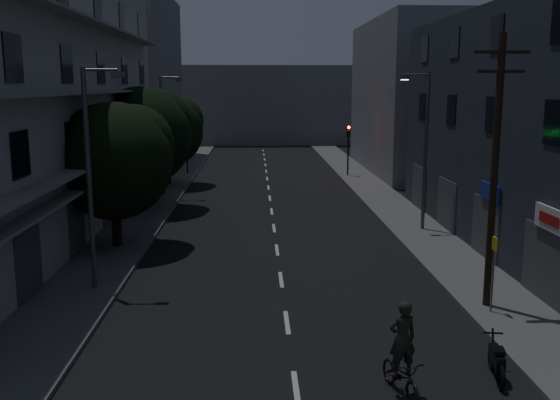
{
  "coord_description": "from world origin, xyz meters",
  "views": [
    {
      "loc": [
        -0.99,
        -12.48,
        7.51
      ],
      "look_at": [
        0.0,
        12.0,
        3.0
      ],
      "focal_mm": 40.0,
      "sensor_mm": 36.0,
      "label": 1
    }
  ],
  "objects": [
    {
      "name": "street_lamp_left_far",
      "position": [
        -7.09,
        29.82,
        4.6
      ],
      "size": [
        1.51,
        0.25,
        8.0
      ],
      "color": "slate",
      "rests_on": "sidewalk_left"
    },
    {
      "name": "utility_pole",
      "position": [
        6.86,
        7.46,
        4.87
      ],
      "size": [
        1.8,
        0.24,
        9.0
      ],
      "color": "black",
      "rests_on": "sidewalk_right"
    },
    {
      "name": "cyclist",
      "position": [
        2.55,
        1.62,
        0.82
      ],
      "size": [
        1.1,
        2.02,
        2.44
      ],
      "rotation": [
        0.0,
        0.0,
        0.24
      ],
      "color": "black",
      "rests_on": "ground"
    },
    {
      "name": "building_left",
      "position": [
        -11.98,
        18.0,
        6.99
      ],
      "size": [
        7.0,
        36.0,
        14.0
      ],
      "color": "#A7A7A2",
      "rests_on": "ground"
    },
    {
      "name": "bus_stop_sign",
      "position": [
        6.77,
        6.83,
        1.89
      ],
      "size": [
        0.06,
        0.35,
        2.52
      ],
      "color": "#595B60",
      "rests_on": "sidewalk_right"
    },
    {
      "name": "tree_far",
      "position": [
        -7.53,
        34.66,
        4.38
      ],
      "size": [
        5.46,
        5.46,
        6.76
      ],
      "color": "black",
      "rests_on": "sidewalk_left"
    },
    {
      "name": "building_right",
      "position": [
        11.99,
        14.0,
        5.5
      ],
      "size": [
        6.19,
        28.0,
        11.0
      ],
      "color": "#292D37",
      "rests_on": "ground"
    },
    {
      "name": "sidewalk_left",
      "position": [
        -7.5,
        25.0,
        0.07
      ],
      "size": [
        3.0,
        90.0,
        0.15
      ],
      "primitive_type": "cube",
      "color": "#565659",
      "rests_on": "ground"
    },
    {
      "name": "tree_near",
      "position": [
        -7.4,
        16.16,
        4.32
      ],
      "size": [
        5.4,
        5.4,
        6.67
      ],
      "color": "black",
      "rests_on": "sidewalk_left"
    },
    {
      "name": "ground",
      "position": [
        0.0,
        25.0,
        0.0
      ],
      "size": [
        160.0,
        160.0,
        0.0
      ],
      "primitive_type": "plane",
      "color": "black",
      "rests_on": "ground"
    },
    {
      "name": "sidewalk_right",
      "position": [
        7.5,
        25.0,
        0.07
      ],
      "size": [
        3.0,
        90.0,
        0.15
      ],
      "primitive_type": "cube",
      "color": "#565659",
      "rests_on": "ground"
    },
    {
      "name": "building_far_right",
      "position": [
        12.0,
        42.0,
        6.5
      ],
      "size": [
        6.0,
        20.0,
        13.0
      ],
      "primitive_type": "cube",
      "color": "slate",
      "rests_on": "ground"
    },
    {
      "name": "building_far_end",
      "position": [
        0.0,
        70.0,
        5.0
      ],
      "size": [
        24.0,
        8.0,
        10.0
      ],
      "primitive_type": "cube",
      "color": "slate",
      "rests_on": "ground"
    },
    {
      "name": "traffic_signal_far_right",
      "position": [
        6.73,
        38.72,
        3.1
      ],
      "size": [
        0.28,
        0.37,
        4.1
      ],
      "color": "black",
      "rests_on": "sidewalk_right"
    },
    {
      "name": "street_lamp_left_near",
      "position": [
        -6.86,
        9.99,
        4.6
      ],
      "size": [
        1.51,
        0.25,
        8.0
      ],
      "color": "#53545A",
      "rests_on": "sidewalk_left"
    },
    {
      "name": "street_lamp_right",
      "position": [
        7.61,
        18.94,
        4.6
      ],
      "size": [
        1.51,
        0.25,
        8.0
      ],
      "color": "#515358",
      "rests_on": "sidewalk_right"
    },
    {
      "name": "lane_markings",
      "position": [
        0.0,
        31.25,
        0.01
      ],
      "size": [
        0.15,
        60.5,
        0.01
      ],
      "color": "beige",
      "rests_on": "ground"
    },
    {
      "name": "traffic_signal_far_left",
      "position": [
        -6.73,
        40.34,
        3.1
      ],
      "size": [
        0.28,
        0.37,
        4.1
      ],
      "color": "black",
      "rests_on": "sidewalk_left"
    },
    {
      "name": "motorcycle",
      "position": [
        5.23,
        2.39,
        0.46
      ],
      "size": [
        0.57,
        1.8,
        1.16
      ],
      "rotation": [
        0.0,
        0.0,
        -0.17
      ],
      "color": "black",
      "rests_on": "ground"
    },
    {
      "name": "tree_mid",
      "position": [
        -7.69,
        25.33,
        4.73
      ],
      "size": [
        5.96,
        5.96,
        7.33
      ],
      "color": "black",
      "rests_on": "sidewalk_left"
    },
    {
      "name": "building_far_left",
      "position": [
        -12.0,
        48.0,
        8.0
      ],
      "size": [
        6.0,
        20.0,
        16.0
      ],
      "primitive_type": "cube",
      "color": "slate",
      "rests_on": "ground"
    }
  ]
}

